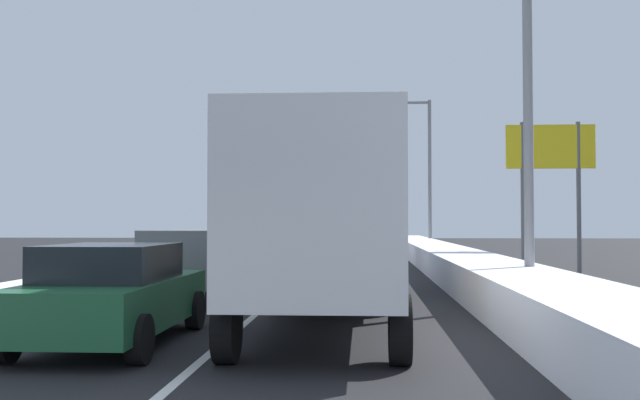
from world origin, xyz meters
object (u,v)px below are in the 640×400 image
at_px(traffic_light_gantry, 369,185).
at_px(box_truck_right_lane_nearest, 323,219).
at_px(sedan_black_right_lane_second, 354,263).
at_px(roadside_sign_right, 550,163).
at_px(sedan_red_center_lane_fourth, 273,248).
at_px(street_lamp_right_near, 512,78).
at_px(suv_gray_center_lane_second, 207,257).
at_px(sedan_silver_right_lane_third, 356,253).
at_px(sedan_green_center_lane_nearest, 113,294).
at_px(suv_white_right_lane_fourth, 349,241).
at_px(sedan_charcoal_center_lane_third, 245,256).
at_px(street_lamp_right_mid, 424,162).

bearing_deg(traffic_light_gantry, box_truck_right_lane_nearest, -91.54).
relative_size(sedan_black_right_lane_second, roadside_sign_right, 0.82).
xyz_separation_m(sedan_red_center_lane_fourth, street_lamp_right_near, (7.06, -13.46, 4.30)).
relative_size(suv_gray_center_lane_second, roadside_sign_right, 0.89).
bearing_deg(traffic_light_gantry, street_lamp_right_near, -85.30).
bearing_deg(sedan_black_right_lane_second, sedan_silver_right_lane_third, 90.07).
relative_size(traffic_light_gantry, street_lamp_right_near, 0.89).
height_order(sedan_red_center_lane_fourth, traffic_light_gantry, traffic_light_gantry).
height_order(sedan_silver_right_lane_third, roadside_sign_right, roadside_sign_right).
xyz_separation_m(sedan_green_center_lane_nearest, suv_gray_center_lane_second, (0.06, 6.34, 0.25)).
bearing_deg(sedan_red_center_lane_fourth, suv_white_right_lane_fourth, 44.65).
xyz_separation_m(sedan_black_right_lane_second, sedan_silver_right_lane_third, (-0.01, 6.87, 0.00)).
xyz_separation_m(suv_white_right_lane_fourth, street_lamp_right_near, (3.97, -16.52, 4.05)).
bearing_deg(box_truck_right_lane_nearest, sedan_red_center_lane_fourth, 99.70).
xyz_separation_m(sedan_green_center_lane_nearest, roadside_sign_right, (10.59, 16.12, 3.25)).
height_order(sedan_charcoal_center_lane_third, traffic_light_gantry, traffic_light_gantry).
relative_size(sedan_black_right_lane_second, street_lamp_right_near, 0.53).
bearing_deg(sedan_red_center_lane_fourth, street_lamp_right_mid, 63.32).
height_order(sedan_charcoal_center_lane_third, roadside_sign_right, roadside_sign_right).
bearing_deg(sedan_silver_right_lane_third, sedan_black_right_lane_second, -89.93).
bearing_deg(suv_gray_center_lane_second, roadside_sign_right, 42.90).
bearing_deg(sedan_silver_right_lane_third, sedan_charcoal_center_lane_third, -139.17).
xyz_separation_m(street_lamp_right_mid, roadside_sign_right, (3.07, -17.83, -1.48)).
relative_size(suv_gray_center_lane_second, street_lamp_right_mid, 0.52).
xyz_separation_m(sedan_charcoal_center_lane_third, traffic_light_gantry, (4.17, 28.92, 3.73)).
bearing_deg(roadside_sign_right, sedan_green_center_lane_nearest, -123.30).
relative_size(sedan_green_center_lane_nearest, street_lamp_right_mid, 0.48).
bearing_deg(street_lamp_right_near, street_lamp_right_mid, 89.17).
height_order(sedan_silver_right_lane_third, suv_gray_center_lane_second, suv_gray_center_lane_second).
height_order(sedan_green_center_lane_nearest, roadside_sign_right, roadside_sign_right).
height_order(suv_gray_center_lane_second, street_lamp_right_near, street_lamp_right_near).
relative_size(suv_gray_center_lane_second, sedan_red_center_lane_fourth, 1.09).
bearing_deg(sedan_green_center_lane_nearest, traffic_light_gantry, 84.16).
bearing_deg(sedan_black_right_lane_second, suv_gray_center_lane_second, -150.90).
distance_m(box_truck_right_lane_nearest, suv_white_right_lane_fourth, 21.08).
relative_size(box_truck_right_lane_nearest, sedan_silver_right_lane_third, 1.60).
height_order(sedan_silver_right_lane_third, traffic_light_gantry, traffic_light_gantry).
distance_m(sedan_green_center_lane_nearest, sedan_charcoal_center_lane_third, 12.11).
bearing_deg(street_lamp_right_near, sedan_silver_right_lane_third, 110.62).
distance_m(suv_white_right_lane_fourth, street_lamp_right_mid, 13.38).
height_order(sedan_red_center_lane_fourth, street_lamp_right_near, street_lamp_right_near).
bearing_deg(sedan_green_center_lane_nearest, sedan_charcoal_center_lane_third, 89.89).
distance_m(suv_white_right_lane_fourth, sedan_charcoal_center_lane_third, 10.50).
relative_size(traffic_light_gantry, roadside_sign_right, 1.37).
xyz_separation_m(sedan_green_center_lane_nearest, sedan_charcoal_center_lane_third, (0.02, 12.11, 0.00)).
xyz_separation_m(suv_gray_center_lane_second, street_lamp_right_mid, (7.45, 27.62, 4.48)).
xyz_separation_m(sedan_silver_right_lane_third, roadside_sign_right, (7.07, 0.99, 3.25)).
distance_m(sedan_black_right_lane_second, traffic_light_gantry, 32.98).
bearing_deg(sedan_black_right_lane_second, sedan_red_center_lane_fourth, 107.89).
distance_m(suv_white_right_lane_fourth, traffic_light_gantry, 19.24).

